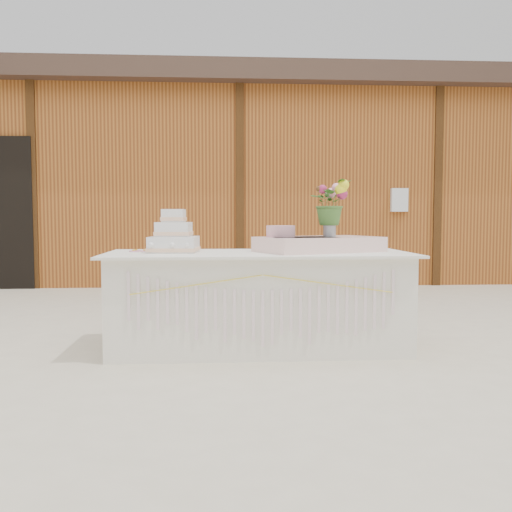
{
  "coord_description": "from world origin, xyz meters",
  "views": [
    {
      "loc": [
        -0.31,
        -4.49,
        1.06
      ],
      "look_at": [
        0.0,
        0.3,
        0.72
      ],
      "focal_mm": 40.0,
      "sensor_mm": 36.0,
      "label": 1
    }
  ],
  "objects": [
    {
      "name": "wedding_cake",
      "position": [
        -0.67,
        0.06,
        0.89
      ],
      "size": [
        0.41,
        0.41,
        0.34
      ],
      "rotation": [
        0.0,
        0.0,
        -0.09
      ],
      "color": "white",
      "rests_on": "cake_table"
    },
    {
      "name": "ground",
      "position": [
        0.0,
        0.0,
        0.0
      ],
      "size": [
        80.0,
        80.0,
        0.0
      ],
      "primitive_type": "plane",
      "color": "beige",
      "rests_on": "ground"
    },
    {
      "name": "loose_flowers",
      "position": [
        -0.97,
        0.07,
        0.78
      ],
      "size": [
        0.19,
        0.38,
        0.02
      ],
      "primitive_type": null,
      "rotation": [
        0.0,
        0.0,
        0.1
      ],
      "color": "pink",
      "rests_on": "cake_table"
    },
    {
      "name": "flower_vase",
      "position": [
        0.58,
        0.06,
        0.96
      ],
      "size": [
        0.1,
        0.1,
        0.14
      ],
      "primitive_type": "cylinder",
      "color": "#B2B2B7",
      "rests_on": "satin_runner"
    },
    {
      "name": "barn",
      "position": [
        -0.01,
        5.99,
        1.68
      ],
      "size": [
        12.6,
        4.6,
        3.3
      ],
      "color": "#A55E22",
      "rests_on": "ground"
    },
    {
      "name": "cake_table",
      "position": [
        0.0,
        -0.0,
        0.39
      ],
      "size": [
        2.4,
        1.0,
        0.77
      ],
      "color": "silver",
      "rests_on": "ground"
    },
    {
      "name": "satin_runner",
      "position": [
        0.49,
        0.05,
        0.83
      ],
      "size": [
        1.09,
        0.87,
        0.12
      ],
      "primitive_type": "cube",
      "rotation": [
        0.0,
        0.0,
        0.4
      ],
      "color": "beige",
      "rests_on": "cake_table"
    },
    {
      "name": "pink_cake_stand",
      "position": [
        0.18,
        0.02,
        0.89
      ],
      "size": [
        0.29,
        0.29,
        0.21
      ],
      "color": "white",
      "rests_on": "cake_table"
    },
    {
      "name": "bouquet",
      "position": [
        0.58,
        0.06,
        1.22
      ],
      "size": [
        0.44,
        0.43,
        0.37
      ],
      "primitive_type": "imported",
      "rotation": [
        0.0,
        0.0,
        0.73
      ],
      "color": "#416E2C",
      "rests_on": "flower_vase"
    }
  ]
}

